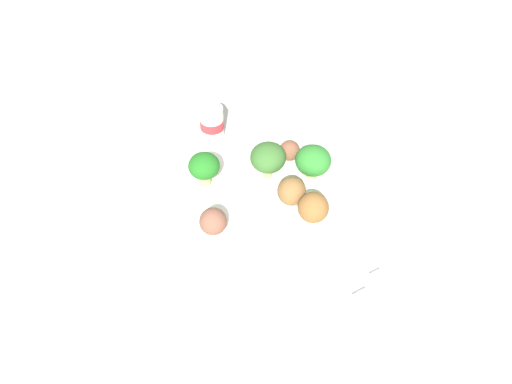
# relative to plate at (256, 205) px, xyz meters

# --- Properties ---
(ground_plane) EXTENTS (4.00, 4.00, 0.00)m
(ground_plane) POSITION_rel_plate_xyz_m (0.00, 0.00, -0.01)
(ground_plane) COLOR #B2B2AD
(plate) EXTENTS (0.28, 0.28, 0.02)m
(plate) POSITION_rel_plate_xyz_m (0.00, 0.00, 0.00)
(plate) COLOR white
(plate) RESTS_ON ground_plane
(broccoli_floret_mid_right) EXTENTS (0.05, 0.05, 0.06)m
(broccoli_floret_mid_right) POSITION_rel_plate_xyz_m (0.03, -0.05, 0.05)
(broccoli_floret_mid_right) COLOR #AACA6A
(broccoli_floret_mid_right) RESTS_ON plate
(broccoli_floret_back_right) EXTENTS (0.05, 0.05, 0.05)m
(broccoli_floret_back_right) POSITION_rel_plate_xyz_m (-0.01, -0.10, 0.04)
(broccoli_floret_back_right) COLOR #99BE6E
(broccoli_floret_back_right) RESTS_ON plate
(broccoli_floret_near_rim) EXTENTS (0.05, 0.05, 0.06)m
(broccoli_floret_near_rim) POSITION_rel_plate_xyz_m (0.08, 0.04, 0.04)
(broccoli_floret_near_rim) COLOR #9EBB6D
(broccoli_floret_near_rim) RESTS_ON plate
(meatball_far_rim) EXTENTS (0.04, 0.04, 0.04)m
(meatball_far_rim) POSITION_rel_plate_xyz_m (-0.01, 0.08, 0.03)
(meatball_far_rim) COLOR brown
(meatball_far_rim) RESTS_ON plate
(meatball_front_left) EXTENTS (0.04, 0.04, 0.04)m
(meatball_front_left) POSITION_rel_plate_xyz_m (-0.03, -0.04, 0.03)
(meatball_front_left) COLOR brown
(meatball_front_left) RESTS_ON plate
(meatball_back_right) EXTENTS (0.03, 0.03, 0.03)m
(meatball_back_right) POSITION_rel_plate_xyz_m (0.04, -0.10, 0.02)
(meatball_back_right) COLOR brown
(meatball_back_right) RESTS_ON plate
(meatball_center) EXTENTS (0.04, 0.04, 0.04)m
(meatball_center) POSITION_rel_plate_xyz_m (-0.07, -0.05, 0.03)
(meatball_center) COLOR brown
(meatball_center) RESTS_ON plate
(napkin) EXTENTS (0.18, 0.13, 0.01)m
(napkin) POSITION_rel_plate_xyz_m (-0.26, -0.03, -0.01)
(napkin) COLOR white
(napkin) RESTS_ON ground_plane
(fork) EXTENTS (0.12, 0.03, 0.01)m
(fork) POSITION_rel_plate_xyz_m (-0.25, -0.01, -0.00)
(fork) COLOR silver
(fork) RESTS_ON napkin
(knife) EXTENTS (0.15, 0.03, 0.01)m
(knife) POSITION_rel_plate_xyz_m (-0.26, -0.05, -0.00)
(knife) COLOR silver
(knife) RESTS_ON napkin
(yogurt_bottle) EXTENTS (0.04, 0.04, 0.07)m
(yogurt_bottle) POSITION_rel_plate_xyz_m (0.18, -0.04, 0.02)
(yogurt_bottle) COLOR white
(yogurt_bottle) RESTS_ON ground_plane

